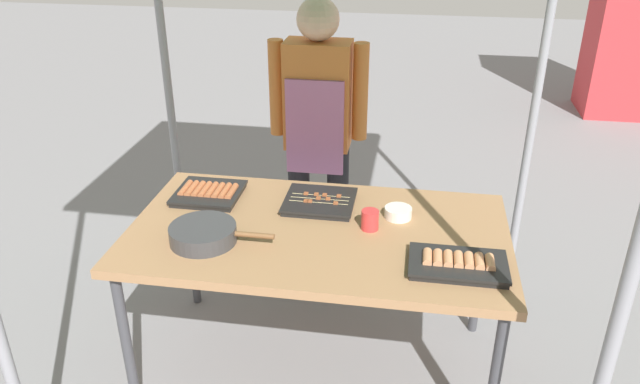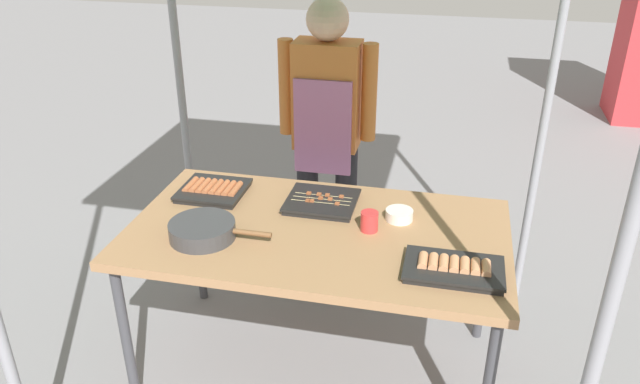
% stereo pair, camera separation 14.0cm
% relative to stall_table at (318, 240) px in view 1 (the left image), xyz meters
% --- Properties ---
extents(ground_plane, '(18.00, 18.00, 0.00)m').
position_rel_stall_table_xyz_m(ground_plane, '(0.00, 0.00, -0.70)').
color(ground_plane, slate).
extents(stall_table, '(1.60, 0.90, 0.75)m').
position_rel_stall_table_xyz_m(stall_table, '(0.00, 0.00, 0.00)').
color(stall_table, '#9E724C').
rests_on(stall_table, ground).
extents(tray_grilled_sausages, '(0.37, 0.23, 0.06)m').
position_rel_stall_table_xyz_m(tray_grilled_sausages, '(0.57, -0.21, 0.07)').
color(tray_grilled_sausages, black).
rests_on(tray_grilled_sausages, stall_table).
extents(tray_meat_skewers, '(0.32, 0.28, 0.04)m').
position_rel_stall_table_xyz_m(tray_meat_skewers, '(-0.03, 0.21, 0.07)').
color(tray_meat_skewers, black).
rests_on(tray_meat_skewers, stall_table).
extents(tray_pork_links, '(0.30, 0.28, 0.05)m').
position_rel_stall_table_xyz_m(tray_pork_links, '(-0.55, 0.21, 0.07)').
color(tray_pork_links, black).
rests_on(tray_pork_links, stall_table).
extents(cooking_wok, '(0.43, 0.27, 0.07)m').
position_rel_stall_table_xyz_m(cooking_wok, '(-0.44, -0.18, 0.09)').
color(cooking_wok, '#38383A').
rests_on(cooking_wok, stall_table).
extents(condiment_bowl, '(0.12, 0.12, 0.05)m').
position_rel_stall_table_xyz_m(condiment_bowl, '(0.33, 0.16, 0.08)').
color(condiment_bowl, silver).
rests_on(condiment_bowl, stall_table).
extents(drink_cup_near_edge, '(0.07, 0.07, 0.09)m').
position_rel_stall_table_xyz_m(drink_cup_near_edge, '(0.22, 0.04, 0.10)').
color(drink_cup_near_edge, red).
rests_on(drink_cup_near_edge, stall_table).
extents(vendor_woman, '(0.52, 0.23, 1.57)m').
position_rel_stall_table_xyz_m(vendor_woman, '(-0.14, 0.81, 0.23)').
color(vendor_woman, black).
rests_on(vendor_woman, ground).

